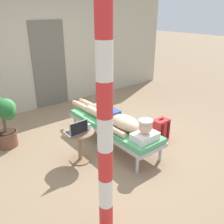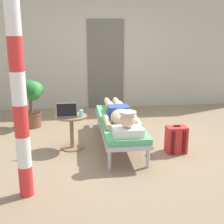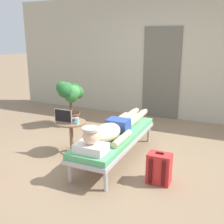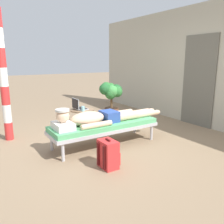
# 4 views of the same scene
# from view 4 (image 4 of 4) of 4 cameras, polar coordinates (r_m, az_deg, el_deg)

# --- Properties ---
(ground_plane) EXTENTS (40.00, 40.00, 0.00)m
(ground_plane) POSITION_cam_4_polar(r_m,az_deg,el_deg) (4.32, -1.49, -7.60)
(ground_plane) COLOR #8C7256
(house_wall_back) EXTENTS (7.60, 0.20, 2.70)m
(house_wall_back) POSITION_cam_4_polar(r_m,az_deg,el_deg) (5.73, 21.19, 10.44)
(house_wall_back) COLOR #B2AD99
(house_wall_back) RESTS_ON ground
(house_door_panel) EXTENTS (0.84, 0.03, 2.04)m
(house_door_panel) POSITION_cam_4_polar(r_m,az_deg,el_deg) (5.64, 20.54, 7.10)
(house_door_panel) COLOR #625F54
(house_door_panel) RESTS_ON ground
(lounge_chair) EXTENTS (0.61, 1.98, 0.42)m
(lounge_chair) POSITION_cam_4_polar(r_m,az_deg,el_deg) (4.13, -1.83, -3.51)
(lounge_chair) COLOR #B7B7BC
(lounge_chair) RESTS_ON ground
(person_reclining) EXTENTS (0.53, 2.17, 0.33)m
(person_reclining) POSITION_cam_4_polar(r_m,az_deg,el_deg) (4.03, -3.08, -1.36)
(person_reclining) COLOR white
(person_reclining) RESTS_ON lounge_chair
(side_table) EXTENTS (0.48, 0.48, 0.52)m
(side_table) POSITION_cam_4_polar(r_m,az_deg,el_deg) (4.73, -7.31, -1.36)
(side_table) COLOR #8C6B4C
(side_table) RESTS_ON ground
(laptop) EXTENTS (0.31, 0.24, 0.23)m
(laptop) POSITION_cam_4_polar(r_m,az_deg,el_deg) (4.71, -8.26, 1.38)
(laptop) COLOR #A5A8AD
(laptop) RESTS_ON side_table
(drink_glass) EXTENTS (0.06, 0.06, 0.10)m
(drink_glass) POSITION_cam_4_polar(r_m,az_deg,el_deg) (4.52, -7.16, 0.83)
(drink_glass) COLOR #99D8E5
(drink_glass) RESTS_ON side_table
(backpack) EXTENTS (0.30, 0.26, 0.42)m
(backpack) POSITION_cam_4_polar(r_m,az_deg,el_deg) (3.33, -0.94, -10.35)
(backpack) COLOR red
(backpack) RESTS_ON ground
(potted_plant) EXTENTS (0.53, 0.65, 0.94)m
(potted_plant) POSITION_cam_4_polar(r_m,az_deg,el_deg) (5.91, -0.13, 4.30)
(potted_plant) COLOR brown
(potted_plant) RESTS_ON ground
(porch_post) EXTENTS (0.15, 0.15, 2.38)m
(porch_post) POSITION_cam_4_polar(r_m,az_deg,el_deg) (4.68, -25.19, 7.78)
(porch_post) COLOR red
(porch_post) RESTS_ON ground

